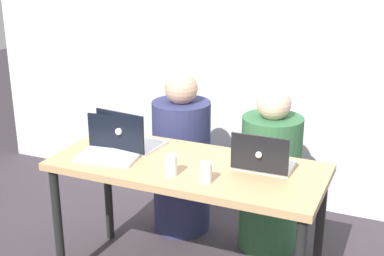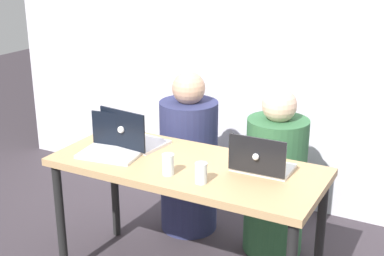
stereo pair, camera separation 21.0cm
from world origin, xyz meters
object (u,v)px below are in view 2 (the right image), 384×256
object	(u,v)px
person_on_left	(189,161)
laptop_front_left	(113,145)
laptop_back_left	(133,138)
person_on_right	(275,181)
laptop_back_right	(261,163)
water_glass_right	(201,174)
water_glass_center	(168,166)

from	to	relation	value
person_on_left	laptop_front_left	bearing A→B (deg)	86.94
laptop_back_left	laptop_front_left	xyz separation A→B (m)	(-0.03, -0.14, -0.00)
person_on_left	person_on_right	size ratio (longest dim) A/B	1.03
laptop_back_right	laptop_back_left	distance (m)	0.78
person_on_right	water_glass_right	bearing A→B (deg)	91.34
laptop_front_left	water_glass_center	world-z (taller)	laptop_front_left
laptop_back_right	laptop_front_left	bearing A→B (deg)	9.20
laptop_back_left	water_glass_right	world-z (taller)	laptop_back_left
person_on_right	laptop_back_right	distance (m)	0.60
person_on_right	water_glass_right	distance (m)	0.83
person_on_right	laptop_front_left	world-z (taller)	person_on_right
person_on_left	laptop_front_left	xyz separation A→B (m)	(-0.13, -0.65, 0.31)
laptop_back_left	person_on_right	bearing A→B (deg)	-137.28
person_on_left	water_glass_right	size ratio (longest dim) A/B	10.53
person_on_left	person_on_right	distance (m)	0.60
person_on_left	water_glass_right	xyz separation A→B (m)	(0.48, -0.76, 0.31)
person_on_right	water_glass_center	xyz separation A→B (m)	(-0.31, -0.75, 0.32)
laptop_back_right	water_glass_right	size ratio (longest dim) A/B	2.91
laptop_back_right	person_on_left	bearing A→B (deg)	-37.03
laptop_back_right	laptop_front_left	xyz separation A→B (m)	(-0.82, -0.15, 0.00)
laptop_back_right	laptop_back_left	size ratio (longest dim) A/B	0.87
laptop_back_left	water_glass_right	size ratio (longest dim) A/B	3.32
laptop_back_right	laptop_back_left	world-z (taller)	laptop_back_left
person_on_right	laptop_back_right	world-z (taller)	person_on_right
person_on_left	water_glass_center	bearing A→B (deg)	119.23
person_on_left	person_on_right	xyz separation A→B (m)	(0.60, 0.00, -0.01)
person_on_right	person_on_left	bearing A→B (deg)	10.57
water_glass_center	water_glass_right	bearing A→B (deg)	-2.93
laptop_back_left	laptop_back_right	bearing A→B (deg)	-172.85
person_on_left	water_glass_center	xyz separation A→B (m)	(0.29, -0.75, 0.31)
person_on_right	water_glass_right	world-z (taller)	person_on_right
laptop_back_left	laptop_front_left	size ratio (longest dim) A/B	0.98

